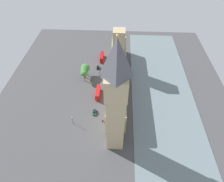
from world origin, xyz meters
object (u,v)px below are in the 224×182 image
at_px(plane_tree_midblock, 84,71).
at_px(street_lamp_slot_11, 85,68).
at_px(clock_tower, 116,102).
at_px(pedestrian_leading, 102,121).
at_px(car_black_opposite_hall, 98,67).
at_px(car_blue_by_river_gate, 101,74).
at_px(pedestrian_near_tower, 103,121).
at_px(plane_tree_kerbside, 85,68).
at_px(double_decker_bus_corner, 98,92).
at_px(car_dark_green_under_trees, 94,112).
at_px(street_lamp_slot_10, 72,119).
at_px(parliament_building, 118,72).
at_px(plane_tree_trailing, 84,73).
at_px(double_decker_bus_far_end, 102,57).

height_order(plane_tree_midblock, street_lamp_slot_11, plane_tree_midblock).
xyz_separation_m(clock_tower, pedestrian_leading, (7.62, -12.50, -30.93)).
relative_size(car_black_opposite_hall, pedestrian_leading, 2.41).
xyz_separation_m(car_blue_by_river_gate, plane_tree_midblock, (10.43, 3.99, 5.50)).
distance_m(pedestrian_near_tower, plane_tree_kerbside, 42.99).
bearing_deg(double_decker_bus_corner, car_black_opposite_hall, -82.39).
xyz_separation_m(clock_tower, double_decker_bus_corner, (12.00, -32.76, -29.07)).
xyz_separation_m(clock_tower, car_dark_green_under_trees, (12.81, -18.41, -30.82)).
height_order(street_lamp_slot_10, street_lamp_slot_11, street_lamp_slot_11).
xyz_separation_m(car_black_opposite_hall, car_dark_green_under_trees, (-2.25, 41.97, 0.00)).
bearing_deg(street_lamp_slot_10, pedestrian_leading, -171.48).
height_order(car_black_opposite_hall, street_lamp_slot_11, street_lamp_slot_11).
distance_m(clock_tower, car_dark_green_under_trees, 38.12).
relative_size(parliament_building, car_dark_green_under_trees, 18.37).
bearing_deg(plane_tree_trailing, car_dark_green_under_trees, 109.71).
distance_m(plane_tree_midblock, street_lamp_slot_10, 39.30).
bearing_deg(street_lamp_slot_11, double_decker_bus_corner, 117.54).
relative_size(double_decker_bus_far_end, car_black_opposite_hall, 2.55).
height_order(car_dark_green_under_trees, street_lamp_slot_10, street_lamp_slot_10).
relative_size(clock_tower, double_decker_bus_far_end, 5.81).
bearing_deg(street_lamp_slot_10, car_black_opposite_hall, -99.76).
xyz_separation_m(car_black_opposite_hall, street_lamp_slot_11, (8.04, 6.32, 3.80)).
xyz_separation_m(pedestrian_near_tower, street_lamp_slot_11, (15.83, -41.67, 3.99)).
bearing_deg(parliament_building, plane_tree_kerbside, -14.64).
bearing_deg(car_black_opposite_hall, double_decker_bus_far_end, -104.63).
xyz_separation_m(clock_tower, plane_tree_midblock, (22.89, -49.33, -25.31)).
height_order(plane_tree_trailing, street_lamp_slot_11, plane_tree_trailing).
distance_m(double_decker_bus_corner, pedestrian_leading, 20.82).
xyz_separation_m(plane_tree_midblock, street_lamp_slot_10, (0.83, 39.24, -1.85)).
bearing_deg(plane_tree_midblock, parliament_building, 172.18).
xyz_separation_m(car_black_opposite_hall, car_blue_by_river_gate, (-2.61, 7.06, 0.00)).
bearing_deg(plane_tree_midblock, plane_tree_kerbside, -95.14).
distance_m(plane_tree_midblock, plane_tree_trailing, 3.59).
xyz_separation_m(car_black_opposite_hall, pedestrian_near_tower, (-7.79, 47.98, -0.19)).
xyz_separation_m(clock_tower, plane_tree_trailing, (22.63, -45.81, -24.66)).
bearing_deg(plane_tree_trailing, double_decker_bus_corner, 129.18).
relative_size(car_blue_by_river_gate, street_lamp_slot_11, 0.65).
height_order(pedestrian_leading, street_lamp_slot_11, street_lamp_slot_11).
xyz_separation_m(parliament_building, double_decker_bus_far_end, (12.97, -25.05, -6.10)).
bearing_deg(pedestrian_leading, car_black_opposite_hall, 177.83).
height_order(pedestrian_near_tower, plane_tree_trailing, plane_tree_trailing).
height_order(plane_tree_trailing, street_lamp_slot_10, plane_tree_trailing).
xyz_separation_m(pedestrian_leading, street_lamp_slot_10, (16.10, 2.41, 3.77)).
relative_size(double_decker_bus_corner, street_lamp_slot_11, 1.56).
relative_size(car_blue_by_river_gate, plane_tree_kerbside, 0.47).
distance_m(car_black_opposite_hall, plane_tree_trailing, 17.53).
relative_size(parliament_building, street_lamp_slot_11, 11.54).
xyz_separation_m(car_blue_by_river_gate, pedestrian_leading, (-4.84, 40.82, -0.12)).
distance_m(plane_tree_kerbside, street_lamp_slot_11, 2.81).
bearing_deg(clock_tower, double_decker_bus_corner, -69.89).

